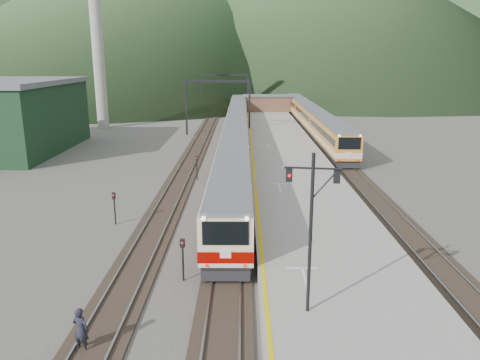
{
  "coord_description": "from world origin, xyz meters",
  "views": [
    {
      "loc": [
        0.84,
        -14.12,
        11.09
      ],
      "look_at": [
        0.63,
        20.6,
        2.0
      ],
      "focal_mm": 35.0,
      "sensor_mm": 36.0,
      "label": 1
    }
  ],
  "objects_px": {
    "main_train": "(236,132)",
    "worker": "(81,330)",
    "signal_mast": "(311,217)",
    "second_train": "(310,118)"
  },
  "relations": [
    {
      "from": "main_train",
      "to": "signal_mast",
      "type": "xyz_separation_m",
      "value": [
        3.52,
        -42.14,
        3.13
      ]
    },
    {
      "from": "second_train",
      "to": "signal_mast",
      "type": "height_order",
      "value": "signal_mast"
    },
    {
      "from": "main_train",
      "to": "second_train",
      "type": "xyz_separation_m",
      "value": [
        11.5,
        14.58,
        -0.04
      ]
    },
    {
      "from": "second_train",
      "to": "signal_mast",
      "type": "xyz_separation_m",
      "value": [
        -7.98,
        -56.72,
        3.17
      ]
    },
    {
      "from": "second_train",
      "to": "signal_mast",
      "type": "relative_size",
      "value": 8.42
    },
    {
      "from": "signal_mast",
      "to": "worker",
      "type": "relative_size",
      "value": 3.57
    },
    {
      "from": "main_train",
      "to": "worker",
      "type": "bearing_deg",
      "value": -97.08
    },
    {
      "from": "main_train",
      "to": "worker",
      "type": "height_order",
      "value": "main_train"
    },
    {
      "from": "second_train",
      "to": "worker",
      "type": "xyz_separation_m",
      "value": [
        -16.9,
        -58.06,
        -0.96
      ]
    },
    {
      "from": "signal_mast",
      "to": "worker",
      "type": "height_order",
      "value": "signal_mast"
    }
  ]
}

